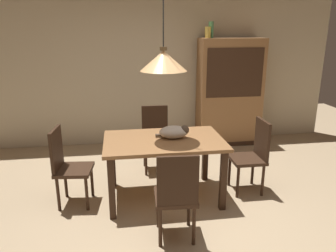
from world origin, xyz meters
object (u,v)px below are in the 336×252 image
at_px(cat_sleeping, 174,132).
at_px(chair_right_side, 253,153).
at_px(book_yellow_short, 208,32).
at_px(dining_table, 164,147).
at_px(hutch_bookcase, 229,94).
at_px(pendant_lamp, 163,61).
at_px(chair_left_side, 67,163).
at_px(chair_near_front, 176,193).
at_px(chair_far_back, 156,135).
at_px(book_green_slim, 211,30).

bearing_deg(cat_sleeping, chair_right_side, -1.53).
height_order(chair_right_side, book_yellow_short, book_yellow_short).
distance_m(dining_table, cat_sleeping, 0.22).
height_order(dining_table, book_yellow_short, book_yellow_short).
height_order(dining_table, hutch_bookcase, hutch_bookcase).
height_order(cat_sleeping, pendant_lamp, pendant_lamp).
bearing_deg(chair_left_side, hutch_bookcase, 35.25).
xyz_separation_m(chair_left_side, pendant_lamp, (1.13, -0.01, 1.15)).
xyz_separation_m(chair_left_side, hutch_bookcase, (2.55, 1.80, 0.38)).
relative_size(dining_table, chair_near_front, 1.51).
xyz_separation_m(chair_near_front, chair_far_back, (0.01, 1.76, 0.00)).
bearing_deg(pendant_lamp, chair_near_front, -90.32).
bearing_deg(chair_far_back, chair_right_side, -37.96).
distance_m(chair_right_side, pendant_lamp, 1.61).
height_order(cat_sleeping, book_yellow_short, book_yellow_short).
relative_size(dining_table, pendant_lamp, 1.08).
height_order(cat_sleeping, hutch_bookcase, hutch_bookcase).
bearing_deg(chair_far_back, pendant_lamp, -90.11).
bearing_deg(chair_right_side, pendant_lamp, 179.96).
bearing_deg(book_green_slim, pendant_lamp, -119.93).
bearing_deg(cat_sleeping, hutch_bookcase, 54.17).
distance_m(chair_near_front, book_yellow_short, 3.20).
bearing_deg(chair_far_back, hutch_bookcase, 33.29).
relative_size(chair_left_side, book_yellow_short, 4.65).
bearing_deg(chair_left_side, chair_right_side, -0.24).
bearing_deg(book_yellow_short, chair_left_side, -139.63).
xyz_separation_m(chair_right_side, chair_left_side, (-2.26, 0.01, 0.00)).
bearing_deg(dining_table, chair_right_side, -0.04).
relative_size(book_yellow_short, book_green_slim, 0.77).
bearing_deg(hutch_bookcase, pendant_lamp, -128.12).
distance_m(chair_far_back, book_yellow_short, 1.97).
height_order(chair_far_back, hutch_bookcase, hutch_bookcase).
bearing_deg(chair_right_side, chair_far_back, 142.04).
relative_size(chair_right_side, pendant_lamp, 0.72).
height_order(pendant_lamp, book_green_slim, pendant_lamp).
bearing_deg(pendant_lamp, book_yellow_short, 61.29).
bearing_deg(dining_table, chair_far_back, 89.89).
height_order(chair_left_side, pendant_lamp, pendant_lamp).
xyz_separation_m(book_yellow_short, book_green_slim, (0.05, 0.00, 0.04)).
height_order(dining_table, chair_near_front, chair_near_front).
bearing_deg(dining_table, chair_near_front, -90.32).
xyz_separation_m(chair_left_side, book_green_slim, (2.17, 1.80, 1.47)).
bearing_deg(hutch_bookcase, cat_sleeping, -125.83).
xyz_separation_m(pendant_lamp, book_green_slim, (1.04, 1.81, 0.32)).
distance_m(chair_left_side, hutch_bookcase, 3.14).
height_order(chair_far_back, book_green_slim, book_green_slim).
relative_size(chair_left_side, chair_near_front, 1.00).
height_order(chair_right_side, pendant_lamp, pendant_lamp).
bearing_deg(hutch_bookcase, chair_left_side, -144.75).
distance_m(pendant_lamp, hutch_bookcase, 2.43).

